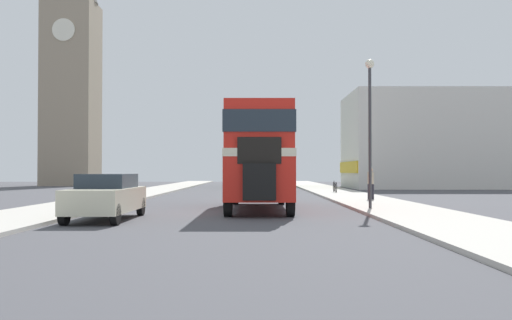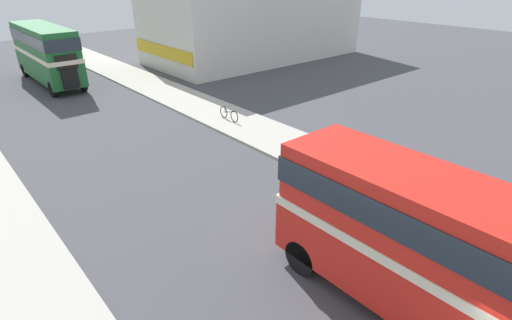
{
  "view_description": "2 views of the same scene",
  "coord_description": "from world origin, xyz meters",
  "px_view_note": "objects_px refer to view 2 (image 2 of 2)",
  "views": [
    {
      "loc": [
        1.09,
        -20.93,
        1.6
      ],
      "look_at": [
        1.2,
        2.53,
        2.04
      ],
      "focal_mm": 40.0,
      "sensor_mm": 36.0,
      "label": 1
    },
    {
      "loc": [
        -7.18,
        -0.31,
        8.47
      ],
      "look_at": [
        1.2,
        9.4,
        2.25
      ],
      "focal_mm": 28.0,
      "sensor_mm": 36.0,
      "label": 2
    }
  ],
  "objects_px": {
    "pedestrian_walking": "(373,156)",
    "bicycle_on_pavement": "(229,114)",
    "bus_distant": "(46,50)",
    "double_decker_bus": "(445,249)"
  },
  "relations": [
    {
      "from": "double_decker_bus",
      "to": "bus_distant",
      "type": "bearing_deg",
      "value": 90.17
    },
    {
      "from": "pedestrian_walking",
      "to": "bicycle_on_pavement",
      "type": "distance_m",
      "value": 9.79
    },
    {
      "from": "bus_distant",
      "to": "bicycle_on_pavement",
      "type": "xyz_separation_m",
      "value": [
        5.39,
        -16.28,
        -2.16
      ]
    },
    {
      "from": "double_decker_bus",
      "to": "bus_distant",
      "type": "distance_m",
      "value": 31.8
    },
    {
      "from": "bicycle_on_pavement",
      "to": "double_decker_bus",
      "type": "bearing_deg",
      "value": -108.83
    },
    {
      "from": "bus_distant",
      "to": "bicycle_on_pavement",
      "type": "distance_m",
      "value": 17.28
    },
    {
      "from": "double_decker_bus",
      "to": "bus_distant",
      "type": "height_order",
      "value": "bus_distant"
    },
    {
      "from": "bicycle_on_pavement",
      "to": "pedestrian_walking",
      "type": "bearing_deg",
      "value": -87.18
    },
    {
      "from": "pedestrian_walking",
      "to": "bicycle_on_pavement",
      "type": "relative_size",
      "value": 0.93
    },
    {
      "from": "double_decker_bus",
      "to": "pedestrian_walking",
      "type": "distance_m",
      "value": 8.27
    }
  ]
}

